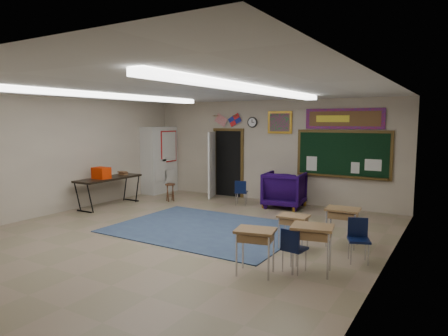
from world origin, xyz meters
The scene contains 24 objects.
floor centered at (0.00, 0.00, 0.00)m, with size 9.00×9.00×0.00m, color #86725C.
back_wall centered at (0.00, 4.50, 1.50)m, with size 8.00×0.04×3.00m, color #BAAD97.
left_wall centered at (-4.00, 0.00, 1.50)m, with size 0.04×9.00×3.00m, color #BAAD97.
right_wall centered at (4.00, 0.00, 1.50)m, with size 0.04×9.00×3.00m, color #BAAD97.
ceiling centered at (0.00, 0.00, 3.00)m, with size 8.00×9.00×0.04m, color silver.
area_rug centered at (0.20, 0.80, 0.01)m, with size 4.00×3.00×0.02m, color #364E67.
fluorescent_strips centered at (0.00, 0.00, 2.94)m, with size 3.86×6.00×0.10m, color white, non-canonical shape.
doorway centered at (-1.50, 4.35, 1.06)m, with size 1.10×0.89×2.16m.
chalkboard centered at (2.20, 4.46, 1.46)m, with size 2.55×0.14×1.30m.
bulletin_board centered at (2.20, 4.47, 2.45)m, with size 2.10×0.05×0.55m.
framed_art_print centered at (0.35, 4.47, 2.35)m, with size 0.75×0.05×0.65m.
wall_clock centered at (-0.55, 4.47, 2.35)m, with size 0.32×0.05×0.32m.
wall_flags centered at (-1.40, 4.44, 2.48)m, with size 1.16×0.06×0.70m, color red, non-canonical shape.
storage_cabinet centered at (-3.71, 3.85, 1.10)m, with size 0.59×1.25×2.20m.
wingback_armchair centered at (0.79, 3.84, 0.49)m, with size 1.05×1.08×0.99m, color #160535.
student_chair_reading centered at (-0.36, 3.44, 0.36)m, with size 0.36×0.36×0.72m, color black, non-canonical shape.
student_chair_desk_a centered at (2.81, -0.57, 0.36)m, with size 0.36×0.36×0.71m, color black, non-canonical shape.
student_chair_desk_b centered at (3.59, 0.38, 0.37)m, with size 0.37×0.37×0.74m, color black, non-canonical shape.
student_desk_front_left centered at (2.38, 0.47, 0.36)m, with size 0.56×0.43×0.65m.
student_desk_front_right centered at (3.10, 1.15, 0.41)m, with size 0.64×0.50×0.74m.
student_desk_back_left centered at (2.33, -1.00, 0.40)m, with size 0.69×0.57×0.72m.
student_desk_back_right centered at (3.06, -0.48, 0.43)m, with size 0.72×0.59×0.76m.
folding_table centered at (-3.48, 1.38, 0.45)m, with size 0.69×1.99×1.13m.
wooden_stool centered at (-2.45, 2.83, 0.27)m, with size 0.30×0.30×0.52m.
Camera 1 is at (5.03, -6.39, 2.38)m, focal length 32.00 mm.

